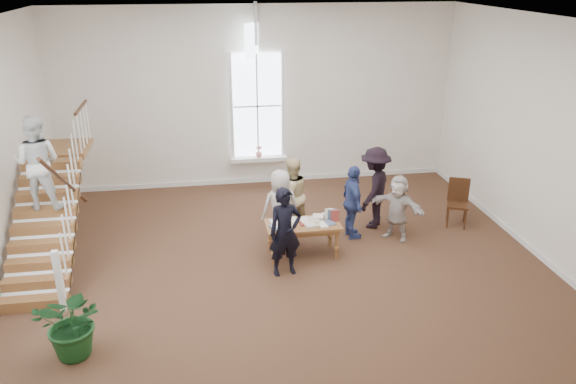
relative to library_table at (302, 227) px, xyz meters
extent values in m
plane|color=#44291A|center=(-0.41, -0.33, -0.60)|extent=(10.00, 10.00, 0.00)
plane|color=white|center=(-0.41, 4.17, 1.65)|extent=(10.00, 0.00, 10.00)
plane|color=white|center=(-0.41, -4.83, 1.65)|extent=(10.00, 0.00, 10.00)
plane|color=white|center=(4.59, -0.33, 1.65)|extent=(0.00, 9.00, 9.00)
plane|color=white|center=(-0.41, -0.33, 3.90)|extent=(10.00, 10.00, 0.00)
cube|color=white|center=(-0.41, 3.99, 0.10)|extent=(1.45, 0.28, 0.10)
plane|color=white|center=(-0.41, 4.11, 1.45)|extent=(2.60, 0.00, 2.60)
plane|color=white|center=(-0.41, 4.11, 3.05)|extent=(0.60, 0.60, 0.85)
cube|color=white|center=(-0.41, 4.14, -0.54)|extent=(10.00, 0.04, 0.12)
imported|color=pink|center=(-0.41, 3.96, 0.30)|extent=(0.17, 0.17, 0.30)
cube|color=brown|center=(-4.76, -1.13, -0.50)|extent=(1.10, 0.30, 0.20)
cube|color=brown|center=(-4.76, -0.83, -0.30)|extent=(1.10, 0.30, 0.20)
cube|color=brown|center=(-4.76, -0.53, -0.10)|extent=(1.10, 0.30, 0.20)
cube|color=brown|center=(-4.76, -0.23, 0.10)|extent=(1.10, 0.30, 0.20)
cube|color=brown|center=(-4.76, 0.07, 0.30)|extent=(1.10, 0.30, 0.20)
cube|color=brown|center=(-4.76, 0.37, 0.50)|extent=(1.10, 0.30, 0.20)
cube|color=brown|center=(-4.76, 0.67, 0.70)|extent=(1.10, 0.30, 0.20)
cube|color=brown|center=(-4.76, 0.97, 0.90)|extent=(1.10, 0.30, 0.20)
cube|color=brown|center=(-4.76, 1.27, 1.10)|extent=(1.10, 0.30, 0.20)
cube|color=brown|center=(-4.76, 2.17, 1.14)|extent=(1.10, 1.20, 0.12)
cube|color=white|center=(-4.27, -1.28, -0.05)|extent=(0.10, 0.10, 1.10)
cylinder|color=#341B0E|center=(-4.26, 0.07, 1.15)|extent=(0.07, 2.74, 1.86)
imported|color=silver|center=(-4.76, 0.37, 1.46)|extent=(0.94, 0.79, 1.72)
cube|color=brown|center=(0.01, -0.01, 0.05)|extent=(1.45, 0.74, 0.05)
cube|color=brown|center=(0.01, -0.01, -0.03)|extent=(1.33, 0.62, 0.10)
cylinder|color=brown|center=(-0.61, -0.27, -0.30)|extent=(0.07, 0.07, 0.63)
cylinder|color=brown|center=(0.64, -0.26, -0.30)|extent=(0.07, 0.07, 0.63)
cylinder|color=brown|center=(-0.61, 0.25, -0.30)|extent=(0.07, 0.07, 0.63)
cylinder|color=brown|center=(0.63, 0.26, -0.30)|extent=(0.07, 0.07, 0.63)
cube|color=silver|center=(-0.18, 0.15, 0.10)|extent=(0.21, 0.23, 0.05)
cube|color=beige|center=(-0.26, 0.14, 0.10)|extent=(0.21, 0.26, 0.06)
cube|color=tan|center=(0.19, -0.14, 0.09)|extent=(0.22, 0.19, 0.03)
cube|color=silver|center=(-0.49, 0.00, 0.09)|extent=(0.29, 0.35, 0.03)
cube|color=#4C5972|center=(-0.52, -0.12, 0.09)|extent=(0.29, 0.32, 0.03)
cube|color=maroon|center=(0.03, -0.04, 0.09)|extent=(0.16, 0.19, 0.03)
cube|color=white|center=(-0.25, 0.08, 0.10)|extent=(0.26, 0.31, 0.05)
cube|color=#BFB299|center=(0.24, 0.07, 0.09)|extent=(0.24, 0.31, 0.04)
cube|color=silver|center=(0.07, 0.11, 0.09)|extent=(0.28, 0.32, 0.04)
cube|color=beige|center=(0.12, -0.14, 0.10)|extent=(0.24, 0.25, 0.05)
cube|color=tan|center=(-0.29, -0.13, 0.10)|extent=(0.26, 0.31, 0.06)
cube|color=silver|center=(0.35, 0.19, 0.10)|extent=(0.26, 0.26, 0.06)
cube|color=#4C5972|center=(0.50, -0.07, 0.08)|extent=(0.29, 0.32, 0.02)
cube|color=maroon|center=(-0.31, -0.09, 0.09)|extent=(0.18, 0.24, 0.04)
cube|color=white|center=(-0.50, 0.05, 0.10)|extent=(0.25, 0.32, 0.05)
cube|color=#BFB299|center=(0.57, 0.22, 0.10)|extent=(0.24, 0.28, 0.06)
cube|color=silver|center=(0.37, -0.13, 0.08)|extent=(0.20, 0.32, 0.02)
imported|color=black|center=(-0.44, -0.66, 0.24)|extent=(0.68, 0.51, 1.69)
imported|color=#B8B2AB|center=(-0.34, 0.59, 0.18)|extent=(0.83, 0.61, 1.58)
imported|color=beige|center=(-0.04, 1.09, 0.22)|extent=(0.99, 0.90, 1.65)
imported|color=navy|center=(1.17, 0.61, 0.18)|extent=(0.46, 0.95, 1.58)
imported|color=black|center=(1.77, 1.06, 0.29)|extent=(1.21, 1.33, 1.80)
imported|color=beige|center=(2.07, 0.41, 0.09)|extent=(1.20, 1.21, 1.39)
imported|color=#133C17|center=(-3.81, -2.53, -0.05)|extent=(1.22, 1.14, 1.10)
cube|color=#341B0E|center=(3.59, 0.80, -0.12)|extent=(0.59, 0.59, 0.05)
cube|color=#341B0E|center=(3.67, 0.99, 0.17)|extent=(0.43, 0.21, 0.54)
cylinder|color=#341B0E|center=(3.36, 0.70, -0.37)|extent=(0.04, 0.04, 0.47)
cylinder|color=#341B0E|center=(3.69, 0.56, -0.37)|extent=(0.04, 0.04, 0.47)
cylinder|color=#341B0E|center=(3.50, 1.04, -0.37)|extent=(0.04, 0.04, 0.47)
cylinder|color=#341B0E|center=(3.83, 0.90, -0.37)|extent=(0.04, 0.04, 0.47)
camera|label=1|loc=(-1.83, -9.70, 4.72)|focal=35.00mm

